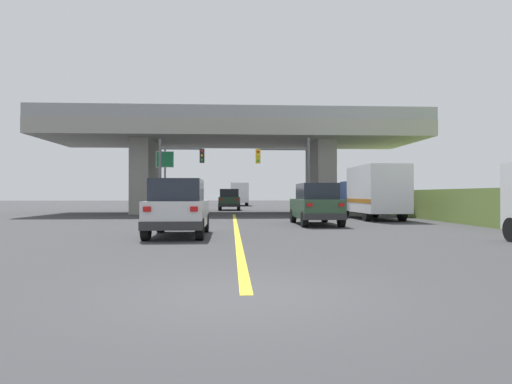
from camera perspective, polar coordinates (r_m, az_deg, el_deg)
ground at (r=37.10m, az=-2.78°, el=-2.62°), size 160.00×160.00×0.00m
overpass_bridge at (r=37.30m, az=-2.78°, el=6.04°), size 29.40×9.81×7.83m
lane_divider_stripe at (r=20.41m, az=-2.49°, el=-4.47°), size 0.20×27.35×0.01m
suv_lead at (r=16.44m, az=-9.68°, el=-1.95°), size 1.99×4.28×2.02m
suv_crossing at (r=22.56m, az=7.46°, el=-1.51°), size 1.97×4.80×2.02m
box_truck at (r=28.28m, az=14.43°, el=0.02°), size 2.33×7.05×3.14m
sedan_oncoming at (r=44.05m, az=-3.35°, el=-0.94°), size 2.04×4.50×2.02m
traffic_signal_nearside at (r=31.17m, az=4.24°, el=3.17°), size 3.70×0.36×5.35m
traffic_signal_farside at (r=31.60m, az=-9.98°, el=3.08°), size 3.08×0.36×5.28m
highway_sign at (r=34.42m, az=-11.28°, el=3.02°), size 1.31×0.17×4.84m
semi_truck_distant at (r=61.83m, az=-2.10°, el=-0.23°), size 2.33×7.20×3.01m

